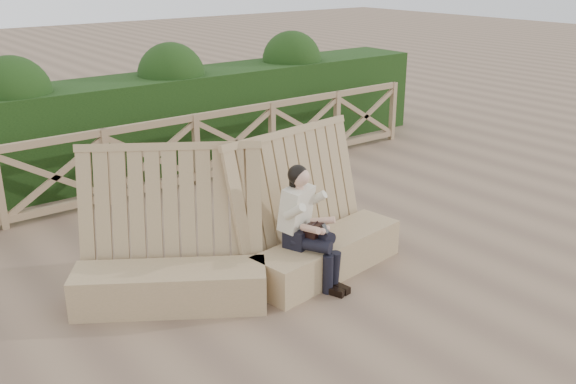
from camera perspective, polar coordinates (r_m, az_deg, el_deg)
ground at (r=6.98m, az=1.54°, el=-7.99°), size 60.00×60.00×0.00m
bench at (r=6.76m, az=-3.40°, el=-5.32°), size 3.62×1.70×1.55m
woman at (r=6.69m, az=1.59°, el=-2.68°), size 0.49×0.83×1.30m
guardrail at (r=9.53m, az=-11.88°, el=2.98°), size 10.10×0.09×1.10m
hedge at (r=10.54m, az=-14.89°, el=5.47°), size 12.00×1.20×1.50m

